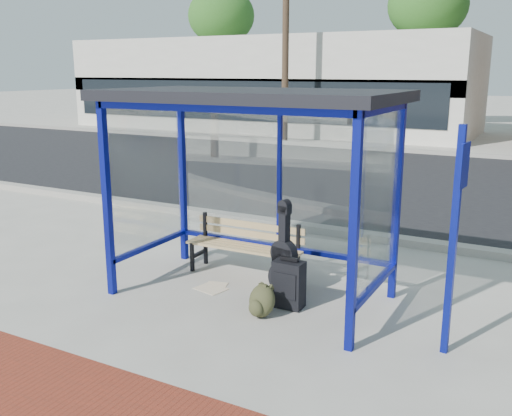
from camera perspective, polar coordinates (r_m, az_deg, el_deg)
The scene contains 19 objects.
ground at distance 6.93m, azimuth -0.51°, elevation -8.69°, with size 120.00×120.00×0.00m, color #B2ADA0.
brick_paver_strip at distance 5.06m, azimuth -15.71°, elevation -18.21°, with size 60.00×1.00×0.01m, color maroon.
curb_near at distance 9.41m, azimuth 8.07°, elevation -2.36°, with size 60.00×0.25×0.12m, color gray.
street_asphalt at distance 14.20m, azimuth 15.33°, elevation 2.47°, with size 60.00×10.00×0.00m, color black.
curb_far at distance 19.13m, azimuth 18.93°, elevation 5.17°, with size 60.00×0.25×0.12m, color gray.
far_sidewalk at distance 21.00m, azimuth 19.82°, elevation 5.64°, with size 60.00×4.00×0.01m, color #B2ADA0.
bus_shelter at distance 6.50m, azimuth -0.25°, elevation 8.68°, with size 3.30×1.80×2.42m.
storefront_white at distance 26.52m, azimuth 1.32°, elevation 12.26°, with size 18.00×6.04×4.00m.
tree_left at distance 32.60m, azimuth -3.50°, elevation 18.57°, with size 3.60×3.60×7.03m.
tree_mid at distance 28.41m, azimuth 16.82°, elevation 18.78°, with size 3.60×3.60×7.03m.
utility_pole_west at distance 21.13m, azimuth 2.99°, elevation 17.62°, with size 1.60×0.24×8.00m.
bench at distance 7.47m, azimuth -1.03°, elevation -3.60°, with size 1.57×0.41×0.74m.
guitar_bag at distance 6.81m, azimuth 2.81°, elevation -5.48°, with size 0.42×0.21×1.10m.
suitcase at distance 6.50m, azimuth 3.28°, elevation -7.63°, with size 0.34×0.23×0.60m.
backpack at distance 6.29m, azimuth 0.52°, elevation -9.34°, with size 0.34×0.31×0.37m.
sign_post at distance 5.49m, azimuth 19.28°, elevation -2.04°, with size 0.10×0.27×2.17m.
newspaper_a at distance 7.13m, azimuth -4.51°, elevation -8.04°, with size 0.36×0.29×0.01m, color white.
newspaper_b at distance 7.19m, azimuth -4.13°, elevation -7.86°, with size 0.33×0.26×0.01m, color white.
newspaper_c at distance 7.07m, azimuth 2.03°, elevation -8.20°, with size 0.34×0.27×0.01m, color white.
Camera 1 is at (3.11, -5.60, 2.63)m, focal length 40.00 mm.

